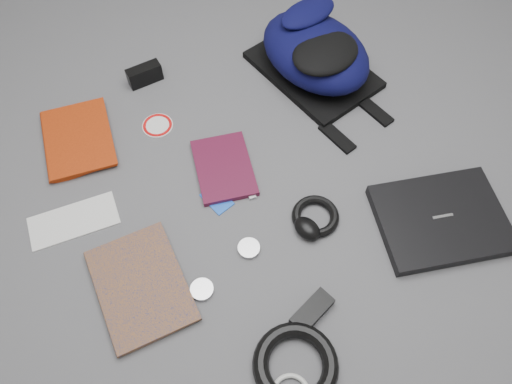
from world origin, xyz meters
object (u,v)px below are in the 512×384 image
laptop (441,219)px  power_brick (312,311)px  dvd_case (224,168)px  textbook_red (44,147)px  comic_book (100,304)px  compact_camera (145,75)px  mouse (307,229)px  backpack (315,51)px

laptop → power_brick: (-0.42, -0.05, -0.00)m
dvd_case → power_brick: 0.47m
textbook_red → comic_book: (-0.01, -0.51, -0.00)m
comic_book → power_brick: (0.43, -0.26, 0.00)m
textbook_red → compact_camera: 0.37m
mouse → power_brick: 0.21m
textbook_red → compact_camera: size_ratio=2.42×
laptop → mouse: mouse is taller
compact_camera → mouse: (0.17, -0.69, -0.01)m
comic_book → laptop: bearing=-10.7°
comic_book → mouse: 0.54m
backpack → laptop: 0.62m
mouse → power_brick: (-0.10, -0.19, -0.01)m
backpack → dvd_case: (-0.41, -0.20, -0.08)m
laptop → textbook_red: laptop is taller
dvd_case → laptop: bearing=-30.1°
laptop → dvd_case: laptop is taller
laptop → dvd_case: bearing=152.6°
dvd_case → compact_camera: 0.42m
comic_book → power_brick: power_brick is taller
backpack → textbook_red: backpack is taller
textbook_red → mouse: mouse is taller
backpack → compact_camera: 0.53m
laptop → mouse: size_ratio=4.26×
laptop → mouse: bearing=173.7°
textbook_red → compact_camera: (0.35, 0.11, 0.02)m
compact_camera → power_brick: bearing=-87.0°
textbook_red → mouse: size_ratio=3.36×
laptop → textbook_red: (-0.84, 0.72, -0.00)m
comic_book → compact_camera: size_ratio=2.66×
textbook_red → compact_camera: compact_camera is taller
backpack → dvd_case: 0.47m
power_brick → comic_book: bearing=132.3°
compact_camera → power_brick: size_ratio=0.95×
power_brick → compact_camera: bearing=77.2°
power_brick → laptop: bearing=-10.5°
laptop → textbook_red: bearing=156.8°
dvd_case → compact_camera: bearing=113.7°
comic_book → power_brick: 0.50m
backpack → laptop: bearing=-99.8°
comic_book → dvd_case: 0.48m
mouse → dvd_case: bearing=96.0°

